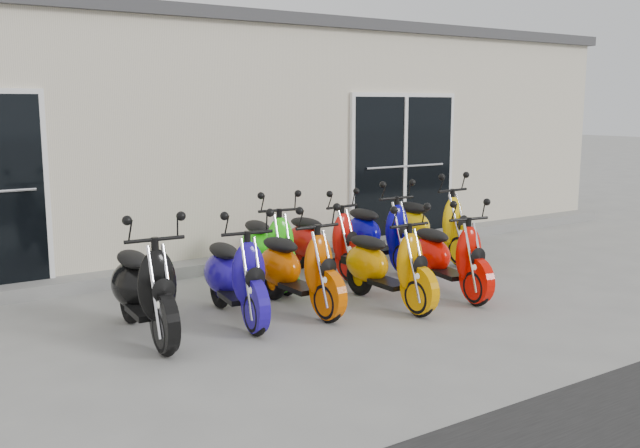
{
  "coord_description": "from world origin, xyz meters",
  "views": [
    {
      "loc": [
        -4.58,
        -6.25,
        2.13
      ],
      "look_at": [
        0.0,
        0.6,
        0.75
      ],
      "focal_mm": 40.0,
      "sensor_mm": 36.0,
      "label": 1
    }
  ],
  "objects_px": {
    "scooter_back_green": "(268,236)",
    "scooter_front_orange_a": "(298,256)",
    "scooter_back_red": "(323,231)",
    "scooter_back_yellow": "(430,216)",
    "scooter_front_orange_b": "(387,253)",
    "scooter_back_blue": "(379,223)",
    "scooter_front_blue": "(235,263)",
    "scooter_front_black": "(144,273)",
    "scooter_front_red": "(449,245)"
  },
  "relations": [
    {
      "from": "scooter_back_green",
      "to": "scooter_front_orange_a",
      "type": "bearing_deg",
      "value": -95.96
    },
    {
      "from": "scooter_back_red",
      "to": "scooter_back_yellow",
      "type": "distance_m",
      "value": 1.73
    },
    {
      "from": "scooter_front_orange_b",
      "to": "scooter_back_blue",
      "type": "relative_size",
      "value": 0.95
    },
    {
      "from": "scooter_front_orange_a",
      "to": "scooter_front_orange_b",
      "type": "bearing_deg",
      "value": -23.69
    },
    {
      "from": "scooter_front_blue",
      "to": "scooter_back_red",
      "type": "distance_m",
      "value": 2.11
    },
    {
      "from": "scooter_front_black",
      "to": "scooter_back_red",
      "type": "bearing_deg",
      "value": 25.81
    },
    {
      "from": "scooter_front_blue",
      "to": "scooter_front_red",
      "type": "relative_size",
      "value": 1.03
    },
    {
      "from": "scooter_front_blue",
      "to": "scooter_back_blue",
      "type": "bearing_deg",
      "value": 29.04
    },
    {
      "from": "scooter_front_orange_a",
      "to": "scooter_back_yellow",
      "type": "height_order",
      "value": "scooter_back_yellow"
    },
    {
      "from": "scooter_front_orange_a",
      "to": "scooter_front_red",
      "type": "height_order",
      "value": "scooter_front_orange_a"
    },
    {
      "from": "scooter_front_orange_b",
      "to": "scooter_back_blue",
      "type": "bearing_deg",
      "value": 54.43
    },
    {
      "from": "scooter_front_blue",
      "to": "scooter_front_orange_b",
      "type": "xyz_separation_m",
      "value": [
        1.6,
        -0.4,
        -0.02
      ]
    },
    {
      "from": "scooter_front_blue",
      "to": "scooter_front_orange_a",
      "type": "bearing_deg",
      "value": 4.38
    },
    {
      "from": "scooter_front_orange_b",
      "to": "scooter_front_orange_a",
      "type": "bearing_deg",
      "value": 157.94
    },
    {
      "from": "scooter_back_blue",
      "to": "scooter_back_green",
      "type": "bearing_deg",
      "value": -177.91
    },
    {
      "from": "scooter_front_red",
      "to": "scooter_back_blue",
      "type": "bearing_deg",
      "value": 91.39
    },
    {
      "from": "scooter_front_red",
      "to": "scooter_back_red",
      "type": "height_order",
      "value": "scooter_front_red"
    },
    {
      "from": "scooter_front_black",
      "to": "scooter_back_red",
      "type": "relative_size",
      "value": 1.08
    },
    {
      "from": "scooter_front_black",
      "to": "scooter_front_red",
      "type": "distance_m",
      "value": 3.43
    },
    {
      "from": "scooter_front_blue",
      "to": "scooter_back_blue",
      "type": "relative_size",
      "value": 0.98
    },
    {
      "from": "scooter_front_blue",
      "to": "scooter_back_yellow",
      "type": "bearing_deg",
      "value": 23.49
    },
    {
      "from": "scooter_back_yellow",
      "to": "scooter_front_black",
      "type": "bearing_deg",
      "value": -171.25
    },
    {
      "from": "scooter_front_blue",
      "to": "scooter_back_blue",
      "type": "distance_m",
      "value": 2.85
    },
    {
      "from": "scooter_front_black",
      "to": "scooter_back_green",
      "type": "relative_size",
      "value": 1.04
    },
    {
      "from": "scooter_front_black",
      "to": "scooter_front_orange_a",
      "type": "distance_m",
      "value": 1.65
    },
    {
      "from": "scooter_front_orange_a",
      "to": "scooter_front_black",
      "type": "bearing_deg",
      "value": 177.94
    },
    {
      "from": "scooter_front_blue",
      "to": "scooter_back_green",
      "type": "height_order",
      "value": "scooter_back_green"
    },
    {
      "from": "scooter_back_red",
      "to": "scooter_back_yellow",
      "type": "bearing_deg",
      "value": -9.75
    },
    {
      "from": "scooter_front_red",
      "to": "scooter_back_blue",
      "type": "height_order",
      "value": "scooter_back_blue"
    },
    {
      "from": "scooter_front_orange_b",
      "to": "scooter_back_green",
      "type": "bearing_deg",
      "value": 113.06
    },
    {
      "from": "scooter_front_black",
      "to": "scooter_back_green",
      "type": "xyz_separation_m",
      "value": [
        1.92,
        1.09,
        -0.02
      ]
    },
    {
      "from": "scooter_front_black",
      "to": "scooter_back_blue",
      "type": "height_order",
      "value": "scooter_front_black"
    },
    {
      "from": "scooter_front_black",
      "to": "scooter_front_orange_b",
      "type": "xyz_separation_m",
      "value": [
        2.54,
        -0.38,
        -0.04
      ]
    },
    {
      "from": "scooter_front_blue",
      "to": "scooter_front_red",
      "type": "distance_m",
      "value": 2.5
    },
    {
      "from": "scooter_front_red",
      "to": "scooter_back_blue",
      "type": "relative_size",
      "value": 0.95
    },
    {
      "from": "scooter_front_black",
      "to": "scooter_front_orange_a",
      "type": "xyz_separation_m",
      "value": [
        1.65,
        -0.02,
        -0.03
      ]
    },
    {
      "from": "scooter_front_orange_b",
      "to": "scooter_back_red",
      "type": "bearing_deg",
      "value": 82.87
    },
    {
      "from": "scooter_front_orange_a",
      "to": "scooter_back_blue",
      "type": "bearing_deg",
      "value": 27.82
    },
    {
      "from": "scooter_front_orange_b",
      "to": "scooter_back_yellow",
      "type": "xyz_separation_m",
      "value": [
        1.92,
        1.42,
        0.06
      ]
    },
    {
      "from": "scooter_front_orange_a",
      "to": "scooter_back_red",
      "type": "bearing_deg",
      "value": 44.8
    },
    {
      "from": "scooter_front_red",
      "to": "scooter_back_red",
      "type": "xyz_separation_m",
      "value": [
        -0.66,
        1.55,
        -0.0
      ]
    },
    {
      "from": "scooter_front_orange_a",
      "to": "scooter_front_blue",
      "type": "bearing_deg",
      "value": 175.51
    },
    {
      "from": "scooter_front_black",
      "to": "scooter_back_yellow",
      "type": "distance_m",
      "value": 4.58
    },
    {
      "from": "scooter_front_red",
      "to": "scooter_back_blue",
      "type": "distance_m",
      "value": 1.52
    },
    {
      "from": "scooter_front_orange_b",
      "to": "scooter_back_green",
      "type": "relative_size",
      "value": 0.97
    },
    {
      "from": "scooter_back_red",
      "to": "scooter_front_orange_b",
      "type": "bearing_deg",
      "value": -104.3
    },
    {
      "from": "scooter_front_blue",
      "to": "scooter_front_black",
      "type": "bearing_deg",
      "value": -171.37
    },
    {
      "from": "scooter_front_blue",
      "to": "scooter_front_red",
      "type": "xyz_separation_m",
      "value": [
        2.46,
        -0.45,
        -0.02
      ]
    },
    {
      "from": "scooter_front_black",
      "to": "scooter_front_blue",
      "type": "relative_size",
      "value": 1.04
    },
    {
      "from": "scooter_back_blue",
      "to": "scooter_front_blue",
      "type": "bearing_deg",
      "value": -155.68
    }
  ]
}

